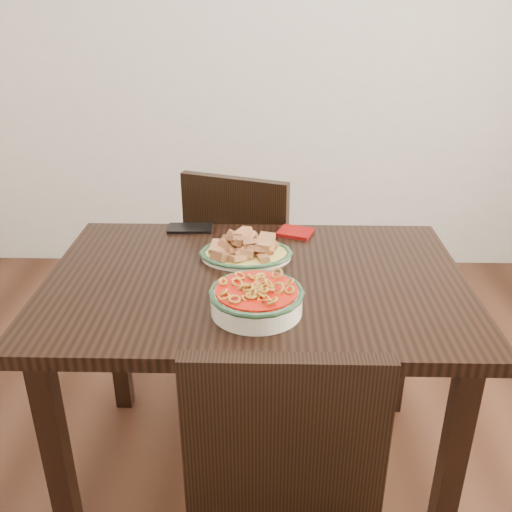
{
  "coord_description": "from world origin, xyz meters",
  "views": [
    {
      "loc": [
        0.04,
        -1.4,
        1.52
      ],
      "look_at": [
        -0.0,
        0.11,
        0.81
      ],
      "focal_mm": 40.0,
      "sensor_mm": 36.0,
      "label": 1
    }
  ],
  "objects_px": {
    "chair_far": "(245,261)",
    "noodle_bowl": "(256,297)",
    "fish_plate": "(246,244)",
    "smartphone": "(190,228)",
    "dining_table": "(256,306)"
  },
  "relations": [
    {
      "from": "chair_far",
      "to": "noodle_bowl",
      "type": "xyz_separation_m",
      "value": [
        0.06,
        -0.82,
        0.29
      ]
    },
    {
      "from": "fish_plate",
      "to": "smartphone",
      "type": "bearing_deg",
      "value": 132.74
    },
    {
      "from": "dining_table",
      "to": "chair_far",
      "type": "bearing_deg",
      "value": 95.33
    },
    {
      "from": "fish_plate",
      "to": "smartphone",
      "type": "distance_m",
      "value": 0.31
    },
    {
      "from": "chair_far",
      "to": "noodle_bowl",
      "type": "relative_size",
      "value": 3.56
    },
    {
      "from": "chair_far",
      "to": "dining_table",
      "type": "bearing_deg",
      "value": 114.3
    },
    {
      "from": "fish_plate",
      "to": "chair_far",
      "type": "bearing_deg",
      "value": 92.84
    },
    {
      "from": "chair_far",
      "to": "smartphone",
      "type": "bearing_deg",
      "value": 74.5
    },
    {
      "from": "dining_table",
      "to": "chair_far",
      "type": "xyz_separation_m",
      "value": [
        -0.06,
        0.62,
        -0.16
      ]
    },
    {
      "from": "fish_plate",
      "to": "smartphone",
      "type": "xyz_separation_m",
      "value": [
        -0.21,
        0.22,
        -0.04
      ]
    },
    {
      "from": "chair_far",
      "to": "smartphone",
      "type": "relative_size",
      "value": 5.77
    },
    {
      "from": "chair_far",
      "to": "fish_plate",
      "type": "relative_size",
      "value": 3.16
    },
    {
      "from": "dining_table",
      "to": "fish_plate",
      "type": "distance_m",
      "value": 0.2
    },
    {
      "from": "dining_table",
      "to": "smartphone",
      "type": "distance_m",
      "value": 0.44
    },
    {
      "from": "chair_far",
      "to": "fish_plate",
      "type": "xyz_separation_m",
      "value": [
        0.02,
        -0.49,
        0.3
      ]
    }
  ]
}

